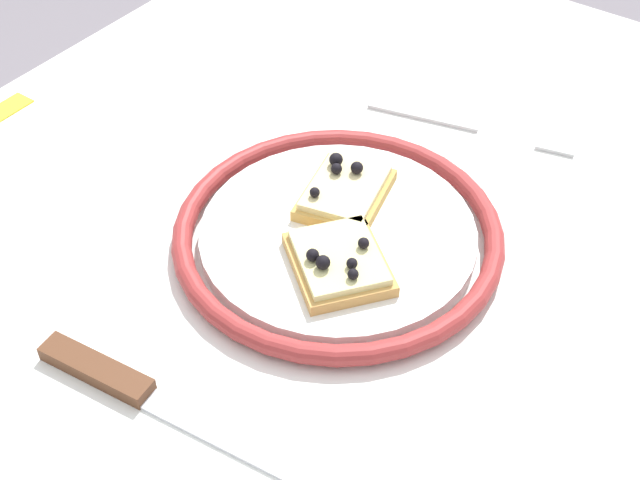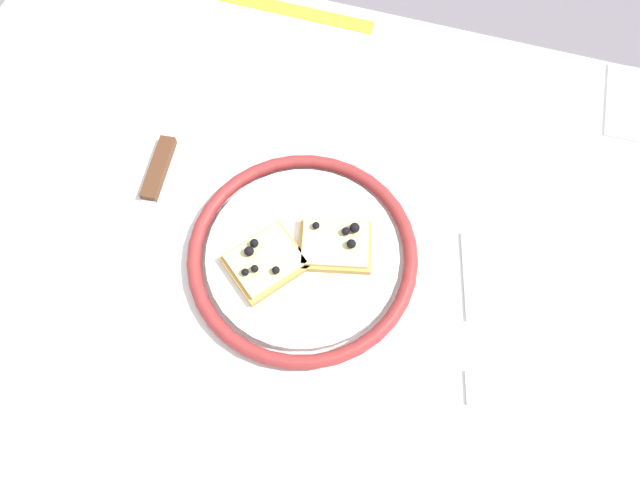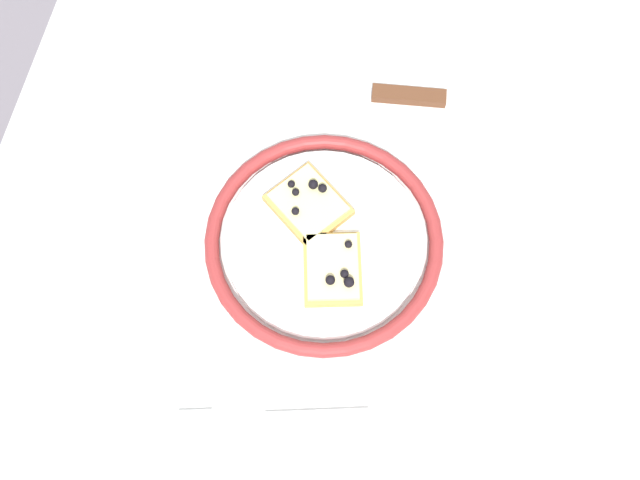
{
  "view_description": "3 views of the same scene",
  "coord_description": "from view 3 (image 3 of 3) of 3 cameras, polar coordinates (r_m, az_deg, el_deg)",
  "views": [
    {
      "loc": [
        0.4,
        0.29,
        1.2
      ],
      "look_at": [
        -0.01,
        -0.0,
        0.73
      ],
      "focal_mm": 48.97,
      "sensor_mm": 36.0,
      "label": 1
    },
    {
      "loc": [
        -0.12,
        0.23,
        1.32
      ],
      "look_at": [
        -0.04,
        -0.02,
        0.72
      ],
      "focal_mm": 31.33,
      "sensor_mm": 36.0,
      "label": 2
    },
    {
      "loc": [
        -0.38,
        -0.07,
        1.6
      ],
      "look_at": [
        -0.03,
        0.0,
        0.72
      ],
      "focal_mm": 47.88,
      "sensor_mm": 36.0,
      "label": 3
    }
  ],
  "objects": [
    {
      "name": "pizza_slice_far",
      "position": [
        0.96,
        -0.78,
        2.44
      ],
      "size": [
        0.11,
        0.11,
        0.03
      ],
      "color": "tan",
      "rests_on": "plate"
    },
    {
      "name": "dining_table",
      "position": [
        1.07,
        0.57,
        -0.71
      ],
      "size": [
        1.03,
        0.81,
        0.71
      ],
      "color": "white",
      "rests_on": "ground_plane"
    },
    {
      "name": "plate",
      "position": [
        0.96,
        0.26,
        -0.1
      ],
      "size": [
        0.27,
        0.27,
        0.02
      ],
      "color": "white",
      "rests_on": "dining_table"
    },
    {
      "name": "pizza_slice_near",
      "position": [
        0.93,
        0.88,
        -1.94
      ],
      "size": [
        0.1,
        0.08,
        0.03
      ],
      "color": "tan",
      "rests_on": "plate"
    },
    {
      "name": "knife",
      "position": [
        1.05,
        4.16,
        9.71
      ],
      "size": [
        0.04,
        0.24,
        0.01
      ],
      "color": "silver",
      "rests_on": "dining_table"
    },
    {
      "name": "ground_plane",
      "position": [
        1.65,
        0.37,
        -8.48
      ],
      "size": [
        6.0,
        6.0,
        0.0
      ],
      "primitive_type": "plane",
      "color": "slate"
    },
    {
      "name": "fork",
      "position": [
        0.91,
        -3.27,
        -11.76
      ],
      "size": [
        0.06,
        0.2,
        0.0
      ],
      "color": "#BDBDBD",
      "rests_on": "dining_table"
    }
  ]
}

